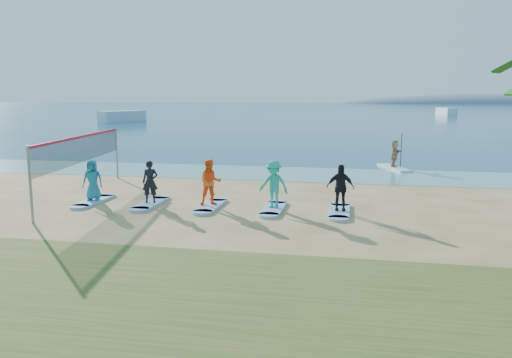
% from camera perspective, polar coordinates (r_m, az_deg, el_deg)
% --- Properties ---
extents(ground, '(600.00, 600.00, 0.00)m').
position_cam_1_polar(ground, '(16.18, -2.70, -4.94)').
color(ground, tan).
rests_on(ground, ground).
extents(shallow_water, '(600.00, 600.00, 0.00)m').
position_cam_1_polar(shallow_water, '(26.30, 2.68, 0.65)').
color(shallow_water, teal).
rests_on(shallow_water, ground).
extents(ocean, '(600.00, 600.00, 0.00)m').
position_cam_1_polar(ocean, '(175.31, 9.80, 7.95)').
color(ocean, navy).
rests_on(ocean, ground).
extents(volleyball_net, '(1.55, 8.97, 2.50)m').
position_cam_1_polar(volleyball_net, '(21.28, -19.25, 3.21)').
color(volleyball_net, gray).
rests_on(volleyball_net, ground).
extents(paddleboard, '(1.76, 3.05, 0.12)m').
position_cam_1_polar(paddleboard, '(29.04, 15.48, 1.25)').
color(paddleboard, silver).
rests_on(paddleboard, ground).
extents(paddleboarder, '(0.86, 1.47, 1.51)m').
position_cam_1_polar(paddleboarder, '(28.94, 15.55, 2.84)').
color(paddleboarder, tan).
rests_on(paddleboarder, paddleboard).
extents(boat_offshore_a, '(5.41, 8.45, 1.73)m').
position_cam_1_polar(boat_offshore_a, '(84.24, -14.99, 6.35)').
color(boat_offshore_a, silver).
rests_on(boat_offshore_a, ground).
extents(boat_offshore_b, '(3.78, 6.17, 1.61)m').
position_cam_1_polar(boat_offshore_b, '(118.19, 20.89, 6.84)').
color(boat_offshore_b, silver).
rests_on(boat_offshore_b, ground).
extents(surfboard_0, '(0.70, 2.20, 0.09)m').
position_cam_1_polar(surfboard_0, '(20.15, -18.05, -2.40)').
color(surfboard_0, '#90B1DF').
rests_on(surfboard_0, ground).
extents(student_0, '(0.84, 0.63, 1.55)m').
position_cam_1_polar(student_0, '(20.01, -18.17, -0.11)').
color(student_0, teal).
rests_on(student_0, surfboard_0).
extents(surfboard_1, '(0.70, 2.20, 0.09)m').
position_cam_1_polar(surfboard_1, '(19.14, -11.92, -2.75)').
color(surfboard_1, '#90B1DF').
rests_on(surfboard_1, ground).
extents(student_1, '(0.65, 0.51, 1.57)m').
position_cam_1_polar(student_1, '(18.99, -12.01, -0.30)').
color(student_1, black).
rests_on(student_1, surfboard_1).
extents(surfboard_2, '(0.70, 2.20, 0.09)m').
position_cam_1_polar(surfboard_2, '(18.37, -5.19, -3.09)').
color(surfboard_2, '#90B1DF').
rests_on(surfboard_2, ground).
extents(student_2, '(0.99, 0.89, 1.67)m').
position_cam_1_polar(student_2, '(18.20, -5.23, -0.38)').
color(student_2, '#FF5E1A').
rests_on(student_2, surfboard_2).
extents(surfboard_3, '(0.70, 2.20, 0.09)m').
position_cam_1_polar(surfboard_3, '(17.88, 2.02, -3.40)').
color(surfboard_3, '#90B1DF').
rests_on(surfboard_3, ground).
extents(student_3, '(1.22, 0.89, 1.69)m').
position_cam_1_polar(student_3, '(17.70, 2.03, -0.60)').
color(student_3, teal).
rests_on(student_3, surfboard_3).
extents(surfboard_4, '(0.70, 2.20, 0.09)m').
position_cam_1_polar(surfboard_4, '(17.68, 9.52, -3.67)').
color(surfboard_4, '#90B1DF').
rests_on(surfboard_4, ground).
extents(student_4, '(0.97, 0.45, 1.61)m').
position_cam_1_polar(student_4, '(17.51, 9.59, -0.96)').
color(student_4, black).
rests_on(student_4, surfboard_4).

